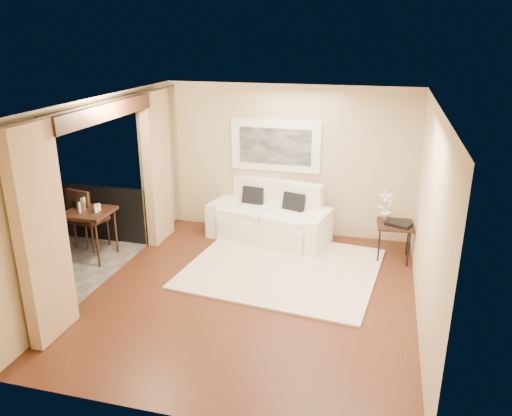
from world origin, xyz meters
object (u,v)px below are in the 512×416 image
(orchid, at_px, (386,205))
(ice_bucket, at_px, (81,202))
(sofa, at_px, (271,219))
(side_table, at_px, (395,227))
(bistro_table, at_px, (89,216))
(balcony_chair_far, at_px, (85,214))
(balcony_chair_near, at_px, (14,256))

(orchid, distance_m, ice_bucket, 4.96)
(sofa, height_order, side_table, sofa)
(sofa, distance_m, ice_bucket, 3.24)
(bistro_table, height_order, ice_bucket, ice_bucket)
(orchid, xyz_separation_m, ice_bucket, (-4.81, -1.23, 0.05))
(balcony_chair_far, bearing_deg, ice_bucket, 128.98)
(balcony_chair_near, bearing_deg, orchid, 48.06)
(sofa, bearing_deg, side_table, 2.34)
(side_table, height_order, balcony_chair_near, balcony_chair_near)
(side_table, height_order, orchid, orchid)
(orchid, bearing_deg, sofa, 173.10)
(sofa, xyz_separation_m, side_table, (2.15, -0.37, 0.21))
(side_table, bearing_deg, balcony_chair_near, -152.74)
(balcony_chair_far, relative_size, ice_bucket, 5.46)
(orchid, relative_size, ice_bucket, 2.55)
(balcony_chair_far, bearing_deg, bistro_table, 145.84)
(side_table, xyz_separation_m, balcony_chair_near, (-5.09, -2.62, 0.06))
(balcony_chair_near, bearing_deg, side_table, 46.14)
(sofa, height_order, ice_bucket, ice_bucket)
(side_table, xyz_separation_m, orchid, (-0.17, 0.13, 0.31))
(side_table, bearing_deg, orchid, 143.20)
(bistro_table, xyz_separation_m, ice_bucket, (-0.18, 0.10, 0.18))
(balcony_chair_near, distance_m, ice_bucket, 1.55)
(side_table, distance_m, ice_bucket, 5.11)
(orchid, distance_m, bistro_table, 4.82)
(sofa, distance_m, side_table, 2.19)
(balcony_chair_far, bearing_deg, sofa, -144.15)
(bistro_table, relative_size, ice_bucket, 4.13)
(balcony_chair_near, bearing_deg, ice_bucket, 104.64)
(side_table, bearing_deg, sofa, 170.34)
(side_table, distance_m, bistro_table, 4.95)
(sofa, xyz_separation_m, bistro_table, (-2.65, -1.57, 0.39))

